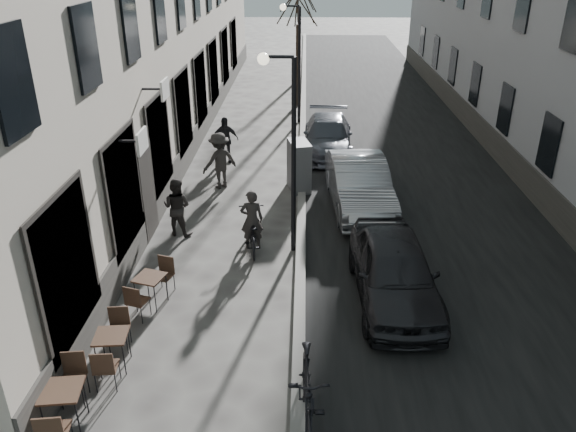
{
  "coord_description": "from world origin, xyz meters",
  "views": [
    {
      "loc": [
        0.24,
        -7.0,
        7.26
      ],
      "look_at": [
        -0.09,
        4.33,
        1.8
      ],
      "focal_mm": 35.0,
      "sensor_mm": 36.0,
      "label": 1
    }
  ],
  "objects_px": {
    "streetlamp_near": "(287,135)",
    "car_near": "(394,271)",
    "bistro_set_a": "(64,404)",
    "utility_cabinet": "(299,166)",
    "tree_near": "(298,7)",
    "moped": "(307,392)",
    "pedestrian_far": "(225,140)",
    "bistro_set_b": "(113,347)",
    "pedestrian_mid": "(220,161)",
    "car_far": "(328,136)",
    "car_mid": "(359,184)",
    "bicycle": "(252,231)",
    "bistro_set_c": "(151,288)",
    "streetlamp_far": "(295,51)",
    "pedestrian_near": "(177,207)"
  },
  "relations": [
    {
      "from": "pedestrian_far",
      "to": "bicycle",
      "type": "bearing_deg",
      "value": -94.93
    },
    {
      "from": "moped",
      "to": "pedestrian_far",
      "type": "bearing_deg",
      "value": 100.87
    },
    {
      "from": "tree_near",
      "to": "utility_cabinet",
      "type": "bearing_deg",
      "value": -88.94
    },
    {
      "from": "streetlamp_far",
      "to": "pedestrian_near",
      "type": "relative_size",
      "value": 3.09
    },
    {
      "from": "car_mid",
      "to": "pedestrian_mid",
      "type": "bearing_deg",
      "value": 157.26
    },
    {
      "from": "pedestrian_near",
      "to": "pedestrian_far",
      "type": "xyz_separation_m",
      "value": [
        0.55,
        5.84,
        0.03
      ]
    },
    {
      "from": "pedestrian_mid",
      "to": "pedestrian_far",
      "type": "distance_m",
      "value": 2.44
    },
    {
      "from": "utility_cabinet",
      "to": "pedestrian_mid",
      "type": "distance_m",
      "value": 2.61
    },
    {
      "from": "bistro_set_b",
      "to": "pedestrian_mid",
      "type": "height_order",
      "value": "pedestrian_mid"
    },
    {
      "from": "streetlamp_near",
      "to": "utility_cabinet",
      "type": "bearing_deg",
      "value": 86.25
    },
    {
      "from": "bistro_set_a",
      "to": "car_mid",
      "type": "relative_size",
      "value": 0.35
    },
    {
      "from": "utility_cabinet",
      "to": "pedestrian_mid",
      "type": "height_order",
      "value": "pedestrian_mid"
    },
    {
      "from": "streetlamp_far",
      "to": "car_mid",
      "type": "relative_size",
      "value": 1.1
    },
    {
      "from": "tree_near",
      "to": "moped",
      "type": "relative_size",
      "value": 2.56
    },
    {
      "from": "car_mid",
      "to": "moped",
      "type": "height_order",
      "value": "car_mid"
    },
    {
      "from": "bistro_set_a",
      "to": "bistro_set_b",
      "type": "distance_m",
      "value": 1.53
    },
    {
      "from": "streetlamp_near",
      "to": "bistro_set_b",
      "type": "xyz_separation_m",
      "value": [
        -3.14,
        -4.67,
        -2.71
      ]
    },
    {
      "from": "tree_near",
      "to": "car_near",
      "type": "height_order",
      "value": "tree_near"
    },
    {
      "from": "pedestrian_mid",
      "to": "moped",
      "type": "distance_m",
      "value": 10.61
    },
    {
      "from": "pedestrian_mid",
      "to": "streetlamp_far",
      "type": "bearing_deg",
      "value": -143.36
    },
    {
      "from": "pedestrian_mid",
      "to": "moped",
      "type": "height_order",
      "value": "pedestrian_mid"
    },
    {
      "from": "bistro_set_b",
      "to": "moped",
      "type": "xyz_separation_m",
      "value": [
        3.66,
        -1.31,
        0.22
      ]
    },
    {
      "from": "utility_cabinet",
      "to": "bistro_set_c",
      "type": "bearing_deg",
      "value": -129.16
    },
    {
      "from": "bistro_set_c",
      "to": "pedestrian_far",
      "type": "height_order",
      "value": "pedestrian_far"
    },
    {
      "from": "tree_near",
      "to": "utility_cabinet",
      "type": "distance_m",
      "value": 11.52
    },
    {
      "from": "streetlamp_near",
      "to": "car_near",
      "type": "height_order",
      "value": "streetlamp_near"
    },
    {
      "from": "pedestrian_near",
      "to": "car_near",
      "type": "bearing_deg",
      "value": 167.32
    },
    {
      "from": "car_near",
      "to": "bistro_set_b",
      "type": "bearing_deg",
      "value": -158.4
    },
    {
      "from": "car_near",
      "to": "streetlamp_near",
      "type": "bearing_deg",
      "value": 136.2
    },
    {
      "from": "streetlamp_near",
      "to": "pedestrian_far",
      "type": "xyz_separation_m",
      "value": [
        -2.48,
        6.67,
        -2.31
      ]
    },
    {
      "from": "utility_cabinet",
      "to": "streetlamp_near",
      "type": "bearing_deg",
      "value": -107.54
    },
    {
      "from": "tree_near",
      "to": "pedestrian_far",
      "type": "xyz_separation_m",
      "value": [
        -2.55,
        -8.33,
        -3.81
      ]
    },
    {
      "from": "bicycle",
      "to": "car_near",
      "type": "distance_m",
      "value": 4.1
    },
    {
      "from": "tree_near",
      "to": "bistro_set_a",
      "type": "xyz_separation_m",
      "value": [
        -3.54,
        -21.15,
        -4.19
      ]
    },
    {
      "from": "streetlamp_far",
      "to": "utility_cabinet",
      "type": "relative_size",
      "value": 3.13
    },
    {
      "from": "streetlamp_far",
      "to": "moped",
      "type": "xyz_separation_m",
      "value": [
        0.52,
        -17.97,
        -2.49
      ]
    },
    {
      "from": "tree_near",
      "to": "car_far",
      "type": "distance_m",
      "value": 8.26
    },
    {
      "from": "moped",
      "to": "streetlamp_far",
      "type": "bearing_deg",
      "value": 89.17
    },
    {
      "from": "bistro_set_a",
      "to": "utility_cabinet",
      "type": "distance_m",
      "value": 10.97
    },
    {
      "from": "streetlamp_far",
      "to": "pedestrian_mid",
      "type": "xyz_separation_m",
      "value": [
        -2.33,
        -7.76,
        -2.23
      ]
    },
    {
      "from": "streetlamp_near",
      "to": "utility_cabinet",
      "type": "relative_size",
      "value": 3.13
    },
    {
      "from": "bistro_set_b",
      "to": "moped",
      "type": "height_order",
      "value": "moped"
    },
    {
      "from": "car_far",
      "to": "pedestrian_mid",
      "type": "bearing_deg",
      "value": -132.79
    },
    {
      "from": "bistro_set_b",
      "to": "pedestrian_far",
      "type": "bearing_deg",
      "value": 81.33
    },
    {
      "from": "tree_near",
      "to": "car_near",
      "type": "relative_size",
      "value": 1.32
    },
    {
      "from": "tree_near",
      "to": "bistro_set_b",
      "type": "distance_m",
      "value": 20.37
    },
    {
      "from": "bistro_set_a",
      "to": "streetlamp_near",
      "type": "bearing_deg",
      "value": 53.13
    },
    {
      "from": "streetlamp_far",
      "to": "utility_cabinet",
      "type": "bearing_deg",
      "value": -88.02
    },
    {
      "from": "utility_cabinet",
      "to": "pedestrian_far",
      "type": "height_order",
      "value": "pedestrian_far"
    },
    {
      "from": "tree_near",
      "to": "car_near",
      "type": "xyz_separation_m",
      "value": [
        2.4,
        -17.2,
        -3.93
      ]
    }
  ]
}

